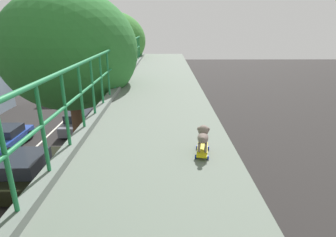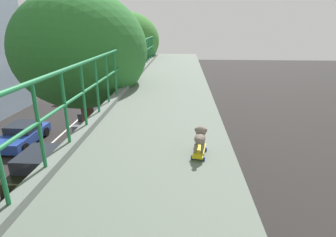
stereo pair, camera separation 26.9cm
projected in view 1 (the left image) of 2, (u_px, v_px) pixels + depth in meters
name	position (u px, v px, depth m)	size (l,w,h in m)	color
car_black_fifth	(29.00, 170.00, 12.72)	(1.91, 4.21, 1.57)	black
car_blue_sixth	(4.00, 139.00, 16.56)	(2.04, 4.02, 1.27)	#213D97
car_grey_seventh	(80.00, 121.00, 19.52)	(1.90, 4.33, 1.38)	slate
city_bus	(80.00, 72.00, 31.75)	(2.50, 10.73, 3.40)	white
roadside_tree_mid	(70.00, 53.00, 7.75)	(3.89, 3.89, 8.25)	brown
roadside_tree_far	(112.00, 43.00, 14.71)	(3.65, 3.65, 7.96)	#503221
toy_skateboard	(202.00, 150.00, 3.75)	(0.24, 0.48, 0.08)	gold
small_dog	(203.00, 135.00, 3.72)	(0.20, 0.38, 0.31)	slate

